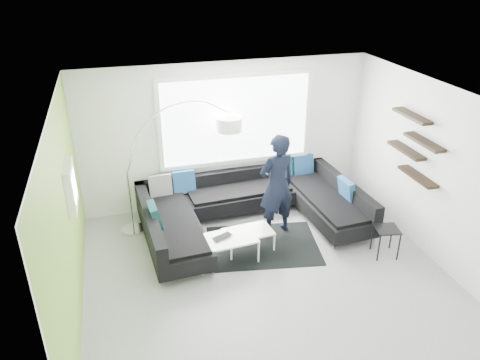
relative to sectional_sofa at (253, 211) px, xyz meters
name	(u,v)px	position (x,y,z in m)	size (l,w,h in m)	color
ground	(265,273)	(-0.19, -1.33, -0.36)	(5.50, 5.50, 0.00)	gray
room_shell	(266,162)	(-0.15, -1.13, 1.45)	(5.54, 5.04, 2.82)	white
sectional_sofa	(253,211)	(0.00, 0.00, 0.00)	(3.96, 2.59, 0.83)	black
rug	(263,245)	(0.01, -0.59, -0.36)	(1.87, 1.36, 0.01)	black
coffee_table	(237,244)	(-0.48, -0.71, -0.16)	(1.26, 0.73, 0.41)	white
arc_lamp	(127,173)	(-2.09, 0.50, 0.78)	(2.12, 0.57, 2.29)	silver
side_table	(385,242)	(1.86, -1.38, -0.11)	(0.37, 0.37, 0.51)	black
person	(277,185)	(0.37, -0.20, 0.56)	(0.74, 0.56, 1.85)	black
laptop	(224,238)	(-0.73, -0.83, 0.06)	(0.40, 0.33, 0.03)	black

